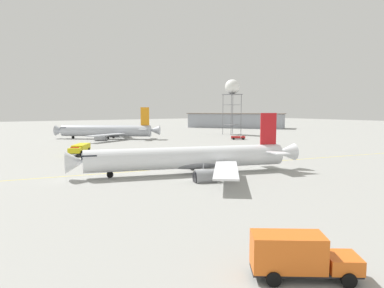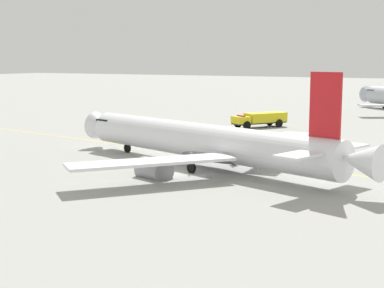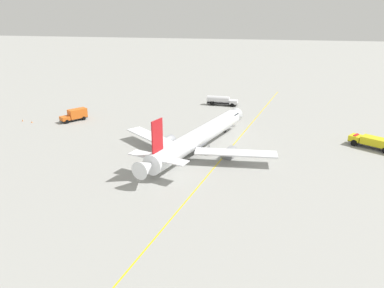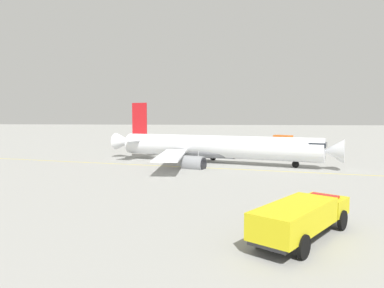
# 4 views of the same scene
# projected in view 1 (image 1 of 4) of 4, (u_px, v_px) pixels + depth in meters

# --- Properties ---
(ground_plane) EXTENTS (600.00, 600.00, 0.00)m
(ground_plane) POSITION_uv_depth(u_px,v_px,m) (203.00, 180.00, 57.69)
(ground_plane) COLOR #9E9E99
(airliner_main) EXTENTS (34.17, 40.73, 11.16)m
(airliner_main) POSITION_uv_depth(u_px,v_px,m) (191.00, 159.00, 62.83)
(airliner_main) COLOR white
(airliner_main) RESTS_ON ground_plane
(airliner_secondary) EXTENTS (29.81, 33.70, 12.27)m
(airliner_secondary) POSITION_uv_depth(u_px,v_px,m) (107.00, 131.00, 134.27)
(airliner_secondary) COLOR #B2B7C1
(airliner_secondary) RESTS_ON ground_plane
(ops_pickup_truck) EXTENTS (4.80, 5.23, 1.41)m
(ops_pickup_truck) POSITION_uv_depth(u_px,v_px,m) (238.00, 137.00, 131.69)
(ops_pickup_truck) COLOR #232326
(ops_pickup_truck) RESTS_ON ground_plane
(catering_truck_truck) EXTENTS (6.09, 7.15, 3.10)m
(catering_truck_truck) POSITION_uv_depth(u_px,v_px,m) (297.00, 255.00, 23.97)
(catering_truck_truck) COLOR #232326
(catering_truck_truck) RESTS_ON ground_plane
(fire_tender_truck) EXTENTS (9.82, 7.78, 2.50)m
(fire_tender_truck) POSITION_uv_depth(u_px,v_px,m) (80.00, 148.00, 88.91)
(fire_tender_truck) COLOR #232326
(fire_tender_truck) RESTS_ON ground_plane
(radar_tower) EXTENTS (6.45, 6.45, 24.08)m
(radar_tower) POSITION_uv_depth(u_px,v_px,m) (232.00, 89.00, 155.20)
(radar_tower) COLOR slate
(radar_tower) RESTS_ON ground_plane
(terminal_shed) EXTENTS (55.38, 46.38, 8.73)m
(terminal_shed) POSITION_uv_depth(u_px,v_px,m) (236.00, 120.00, 212.66)
(terminal_shed) COLOR #999EA8
(terminal_shed) RESTS_ON ground_plane
(taxiway_centreline) EXTENTS (23.95, 132.79, 0.01)m
(taxiway_centreline) POSITION_uv_depth(u_px,v_px,m) (182.00, 168.00, 69.13)
(taxiway_centreline) COLOR yellow
(taxiway_centreline) RESTS_ON ground_plane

